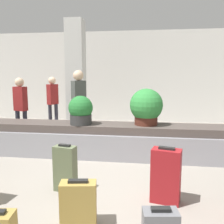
# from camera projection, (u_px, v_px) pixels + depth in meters

# --- Properties ---
(ground_plane) EXTENTS (18.00, 18.00, 0.00)m
(ground_plane) POSITION_uv_depth(u_px,v_px,m) (95.00, 193.00, 3.53)
(ground_plane) COLOR gray
(back_wall) EXTENTS (18.00, 0.06, 3.20)m
(back_wall) POSITION_uv_depth(u_px,v_px,m) (128.00, 77.00, 8.95)
(back_wall) COLOR silver
(back_wall) RESTS_ON ground_plane
(carousel) EXTENTS (8.05, 0.81, 0.67)m
(carousel) POSITION_uv_depth(u_px,v_px,m) (112.00, 141.00, 5.16)
(carousel) COLOR gray
(carousel) RESTS_ON ground_plane
(pillar) EXTENTS (0.49, 0.49, 3.20)m
(pillar) POSITION_uv_depth(u_px,v_px,m) (76.00, 77.00, 7.14)
(pillar) COLOR silver
(pillar) RESTS_ON ground_plane
(suitcase_0) EXTENTS (0.34, 0.22, 0.69)m
(suitcase_0) POSITION_uv_depth(u_px,v_px,m) (65.00, 168.00, 3.58)
(suitcase_0) COLOR #5B6647
(suitcase_0) RESTS_ON ground_plane
(suitcase_1) EXTENTS (0.42, 0.25, 0.53)m
(suitcase_1) POSITION_uv_depth(u_px,v_px,m) (78.00, 203.00, 2.76)
(suitcase_1) COLOR #A3843D
(suitcase_1) RESTS_ON ground_plane
(suitcase_7) EXTENTS (0.41, 0.29, 0.75)m
(suitcase_7) POSITION_uv_depth(u_px,v_px,m) (166.00, 176.00, 3.25)
(suitcase_7) COLOR maroon
(suitcase_7) RESTS_ON ground_plane
(potted_plant_0) EXTENTS (0.49, 0.49, 0.59)m
(potted_plant_0) POSITION_uv_depth(u_px,v_px,m) (81.00, 111.00, 5.04)
(potted_plant_0) COLOR #2D2D2D
(potted_plant_0) RESTS_ON carousel
(potted_plant_1) EXTENTS (0.66, 0.66, 0.73)m
(potted_plant_1) POSITION_uv_depth(u_px,v_px,m) (146.00, 107.00, 5.00)
(potted_plant_1) COLOR #4C2319
(potted_plant_1) RESTS_ON carousel
(traveler_0) EXTENTS (0.35, 0.36, 1.78)m
(traveler_0) POSITION_uv_depth(u_px,v_px,m) (79.00, 99.00, 6.07)
(traveler_0) COLOR #282833
(traveler_0) RESTS_ON ground_plane
(traveler_1) EXTENTS (0.36, 0.27, 1.60)m
(traveler_1) POSITION_uv_depth(u_px,v_px,m) (21.00, 104.00, 6.30)
(traveler_1) COLOR #282833
(traveler_1) RESTS_ON ground_plane
(traveler_2) EXTENTS (0.31, 0.37, 1.61)m
(traveler_2) POSITION_uv_depth(u_px,v_px,m) (53.00, 98.00, 7.65)
(traveler_2) COLOR #282833
(traveler_2) RESTS_ON ground_plane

